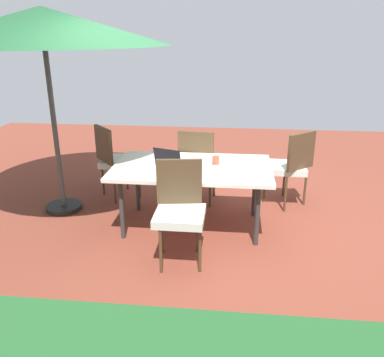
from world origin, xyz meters
TOP-DOWN VIEW (x-y plane):
  - ground_plane at (0.00, 0.00)m, footprint 10.00×10.00m
  - dining_table at (0.00, 0.00)m, footprint 1.73×1.02m
  - patio_umbrella at (1.65, -0.28)m, footprint 2.77×2.77m
  - chair_southeast at (1.09, -0.75)m, footprint 0.59×0.59m
  - chair_south at (-0.00, -0.69)m, footprint 0.47×0.48m
  - chair_north at (0.04, 0.71)m, footprint 0.48×0.49m
  - chair_southwest at (-1.16, -0.72)m, footprint 0.58×0.59m
  - laptop at (0.23, 0.02)m, footprint 0.38×0.34m
  - cup at (-0.25, -0.09)m, footprint 0.08×0.08m

SIDE VIEW (x-z plane):
  - ground_plane at x=0.00m, z-range -0.02..0.00m
  - chair_southeast at x=1.09m, z-range 0.06..1.04m
  - chair_south at x=0.00m, z-range 0.06..1.04m
  - chair_north at x=0.04m, z-range 0.06..1.04m
  - chair_southwest at x=-1.16m, z-range 0.06..1.04m
  - dining_table at x=0.00m, z-range 0.31..1.04m
  - cup at x=-0.25m, z-range 0.73..0.82m
  - laptop at x=0.23m, z-range 0.67..0.88m
  - patio_umbrella at x=1.65m, z-range 0.97..3.34m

